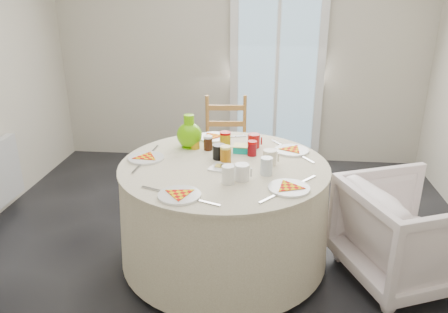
# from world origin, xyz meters

# --- Properties ---
(floor) EXTENTS (4.00, 4.00, 0.00)m
(floor) POSITION_xyz_m (0.00, 0.00, 0.00)
(floor) COLOR black
(floor) RESTS_ON ground
(wall_back) EXTENTS (4.00, 0.02, 2.60)m
(wall_back) POSITION_xyz_m (0.00, 2.00, 1.30)
(wall_back) COLOR #BCB5A3
(wall_back) RESTS_ON floor
(glass_door) EXTENTS (1.00, 0.08, 2.10)m
(glass_door) POSITION_xyz_m (0.40, 1.95, 1.05)
(glass_door) COLOR silver
(glass_door) RESTS_ON floor
(table) EXTENTS (1.46, 1.46, 0.74)m
(table) POSITION_xyz_m (0.04, -0.04, 0.38)
(table) COLOR beige
(table) RESTS_ON floor
(wooden_chair) EXTENTS (0.45, 0.43, 0.93)m
(wooden_chair) POSITION_xyz_m (-0.06, 1.05, 0.47)
(wooden_chair) COLOR #B5833C
(wooden_chair) RESTS_ON floor
(armchair) EXTENTS (0.92, 0.95, 0.76)m
(armchair) POSITION_xyz_m (1.26, -0.14, 0.39)
(armchair) COLOR white
(armchair) RESTS_ON floor
(place_settings) EXTENTS (1.40, 1.40, 0.02)m
(place_settings) POSITION_xyz_m (0.04, -0.04, 0.77)
(place_settings) COLOR white
(place_settings) RESTS_ON table
(jar_cluster) EXTENTS (0.54, 0.40, 0.14)m
(jar_cluster) POSITION_xyz_m (-0.01, 0.19, 0.82)
(jar_cluster) COLOR #A54512
(jar_cluster) RESTS_ON table
(butter_tub) EXTENTS (0.15, 0.11, 0.05)m
(butter_tub) POSITION_xyz_m (0.15, 0.20, 0.79)
(butter_tub) COLOR #059D91
(butter_tub) RESTS_ON table
(green_pitcher) EXTENTS (0.23, 0.23, 0.24)m
(green_pitcher) POSITION_xyz_m (-0.25, 0.27, 0.87)
(green_pitcher) COLOR #5FBB01
(green_pitcher) RESTS_ON table
(cheese_platter) EXTENTS (0.27, 0.22, 0.03)m
(cheese_platter) POSITION_xyz_m (0.08, -0.13, 0.77)
(cheese_platter) COLOR white
(cheese_platter) RESTS_ON table
(mugs_glasses) EXTENTS (0.82, 0.82, 0.13)m
(mugs_glasses) POSITION_xyz_m (0.17, -0.07, 0.81)
(mugs_glasses) COLOR gray
(mugs_glasses) RESTS_ON table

